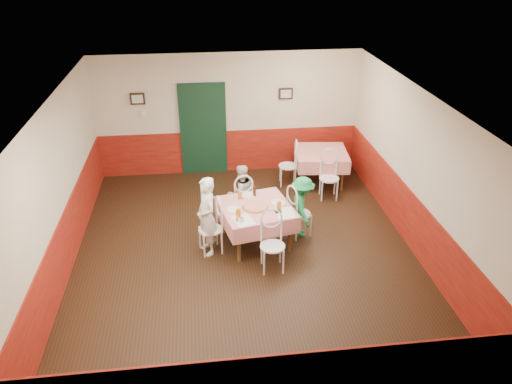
{
  "coord_description": "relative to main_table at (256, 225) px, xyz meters",
  "views": [
    {
      "loc": [
        -0.71,
        -7.42,
        5.06
      ],
      "look_at": [
        0.23,
        0.26,
        1.05
      ],
      "focal_mm": 35.0,
      "sensor_mm": 36.0,
      "label": 1
    }
  ],
  "objects": [
    {
      "name": "chair_left",
      "position": [
        -0.83,
        -0.18,
        0.08
      ],
      "size": [
        0.5,
        0.5,
        0.9
      ],
      "primitive_type": null,
      "rotation": [
        0.0,
        0.0,
        -1.35
      ],
      "color": "white",
      "rests_on": "ground"
    },
    {
      "name": "diner_left",
      "position": [
        -0.88,
        -0.19,
        0.35
      ],
      "size": [
        0.5,
        0.61,
        1.45
      ],
      "primitive_type": "imported",
      "rotation": [
        0.0,
        0.0,
        -1.24
      ],
      "color": "gray",
      "rests_on": "ground"
    },
    {
      "name": "plate_right",
      "position": [
        0.42,
        0.07,
        0.39
      ],
      "size": [
        0.3,
        0.3,
        0.01
      ],
      "primitive_type": "cylinder",
      "rotation": [
        0.0,
        0.0,
        0.21
      ],
      "color": "white",
      "rests_on": "main_table"
    },
    {
      "name": "menu_left",
      "position": [
        -0.27,
        -0.45,
        0.39
      ],
      "size": [
        0.42,
        0.48,
        0.0
      ],
      "primitive_type": "cube",
      "rotation": [
        0.0,
        0.0,
        0.35
      ],
      "color": "white",
      "rests_on": "main_table"
    },
    {
      "name": "picture_left",
      "position": [
        -2.23,
        3.19,
        1.48
      ],
      "size": [
        0.32,
        0.03,
        0.26
      ],
      "primitive_type": "cube",
      "color": "black",
      "rests_on": "back_wall"
    },
    {
      "name": "wainscot_left",
      "position": [
        -3.22,
        -0.26,
        0.12
      ],
      "size": [
        0.03,
        7.0,
        1.0
      ],
      "primitive_type": "cube",
      "color": "maroon",
      "rests_on": "ground"
    },
    {
      "name": "thermostat",
      "position": [
        -2.13,
        3.19,
        1.12
      ],
      "size": [
        0.1,
        0.03,
        0.1
      ],
      "primitive_type": "cube",
      "color": "white",
      "rests_on": "back_wall"
    },
    {
      "name": "shaker_c",
      "position": [
        -0.38,
        -0.47,
        0.43
      ],
      "size": [
        0.04,
        0.04,
        0.09
      ],
      "primitive_type": "cylinder",
      "rotation": [
        0.0,
        0.0,
        0.21
      ],
      "color": "#B23319",
      "rests_on": "main_table"
    },
    {
      "name": "second_table",
      "position": [
        1.76,
        2.32,
        0.0
      ],
      "size": [
        1.23,
        1.23,
        0.77
      ],
      "primitive_type": "cube",
      "rotation": [
        0.0,
        0.0,
        -0.11
      ],
      "color": "red",
      "rests_on": "ground"
    },
    {
      "name": "chair_far",
      "position": [
        -0.18,
        0.83,
        0.08
      ],
      "size": [
        0.47,
        0.47,
        0.9
      ],
      "primitive_type": null,
      "rotation": [
        0.0,
        0.0,
        3.27
      ],
      "color": "white",
      "rests_on": "ground"
    },
    {
      "name": "plate_far",
      "position": [
        -0.09,
        0.42,
        0.39
      ],
      "size": [
        0.3,
        0.3,
        0.01
      ],
      "primitive_type": "cylinder",
      "rotation": [
        0.0,
        0.0,
        0.21
      ],
      "color": "white",
      "rests_on": "main_table"
    },
    {
      "name": "wainscot_back",
      "position": [
        -0.23,
        3.23,
        0.12
      ],
      "size": [
        6.0,
        0.03,
        1.0
      ],
      "primitive_type": "cube",
      "color": "maroon",
      "rests_on": "ground"
    },
    {
      "name": "floor",
      "position": [
        -0.23,
        -0.26,
        -0.38
      ],
      "size": [
        7.0,
        7.0,
        0.0
      ],
      "primitive_type": "plane",
      "color": "black",
      "rests_on": "ground"
    },
    {
      "name": "glass_b",
      "position": [
        0.39,
        -0.14,
        0.46
      ],
      "size": [
        0.09,
        0.09,
        0.15
      ],
      "primitive_type": "cylinder",
      "rotation": [
        0.0,
        0.0,
        0.21
      ],
      "color": "#BF7219",
      "rests_on": "main_table"
    },
    {
      "name": "pizza",
      "position": [
        -0.02,
        -0.03,
        0.4
      ],
      "size": [
        0.52,
        0.52,
        0.03
      ],
      "primitive_type": "cylinder",
      "rotation": [
        0.0,
        0.0,
        0.21
      ],
      "color": "#B74723",
      "rests_on": "main_table"
    },
    {
      "name": "picture_right",
      "position": [
        1.07,
        3.19,
        1.48
      ],
      "size": [
        0.32,
        0.03,
        0.26
      ],
      "primitive_type": "cube",
      "color": "black",
      "rests_on": "back_wall"
    },
    {
      "name": "door",
      "position": [
        -0.83,
        3.19,
        0.68
      ],
      "size": [
        0.96,
        0.06,
        2.1
      ],
      "primitive_type": "cube",
      "color": "black",
      "rests_on": "ground"
    },
    {
      "name": "wainscot_right",
      "position": [
        2.75,
        -0.26,
        0.12
      ],
      "size": [
        0.03,
        7.0,
        1.0
      ],
      "primitive_type": "cube",
      "color": "maroon",
      "rests_on": "ground"
    },
    {
      "name": "glass_c",
      "position": [
        -0.26,
        0.33,
        0.45
      ],
      "size": [
        0.09,
        0.09,
        0.14
      ],
      "primitive_type": "cylinder",
      "rotation": [
        0.0,
        0.0,
        0.21
      ],
      "color": "#BF7219",
      "rests_on": "main_table"
    },
    {
      "name": "ceiling",
      "position": [
        -0.23,
        -0.26,
        2.42
      ],
      "size": [
        7.0,
        7.0,
        0.0
      ],
      "primitive_type": "plane",
      "color": "white",
      "rests_on": "back_wall"
    },
    {
      "name": "diner_far",
      "position": [
        -0.19,
        0.88,
        0.21
      ],
      "size": [
        0.69,
        0.63,
        1.17
      ],
      "primitive_type": "imported",
      "rotation": [
        0.0,
        0.0,
        3.54
      ],
      "color": "gray",
      "rests_on": "ground"
    },
    {
      "name": "glass_a",
      "position": [
        -0.34,
        -0.34,
        0.46
      ],
      "size": [
        0.1,
        0.1,
        0.16
      ],
      "primitive_type": "cylinder",
      "rotation": [
        0.0,
        0.0,
        0.21
      ],
      "color": "#BF7219",
      "rests_on": "main_table"
    },
    {
      "name": "back_wall",
      "position": [
        -0.23,
        3.24,
        1.02
      ],
      "size": [
        6.0,
        0.1,
        2.8
      ],
      "primitive_type": "cube",
      "color": "beige",
      "rests_on": "ground"
    },
    {
      "name": "chair_second_b",
      "position": [
        1.76,
        1.57,
        0.08
      ],
      "size": [
        0.46,
        0.46,
        0.9
      ],
      "primitive_type": null,
      "rotation": [
        0.0,
        0.0,
        -0.11
      ],
      "color": "white",
      "rests_on": "ground"
    },
    {
      "name": "main_table",
      "position": [
        0.0,
        0.0,
        0.0
      ],
      "size": [
        1.45,
        1.45,
        0.77
      ],
      "primitive_type": "cube",
      "rotation": [
        0.0,
        0.0,
        0.21
      ],
      "color": "red",
      "rests_on": "ground"
    },
    {
      "name": "chair_second_a",
      "position": [
        1.01,
        2.32,
        0.08
      ],
      "size": [
        0.46,
        0.46,
        0.9
      ],
      "primitive_type": null,
      "rotation": [
        0.0,
        0.0,
        -1.68
      ],
      "color": "white",
      "rests_on": "ground"
    },
    {
      "name": "menu_right",
      "position": [
        0.48,
        -0.29,
        0.39
      ],
      "size": [
        0.3,
        0.4,
        0.0
      ],
      "primitive_type": "cube",
      "rotation": [
        0.0,
        0.0,
        -0.0
      ],
      "color": "white",
      "rests_on": "main_table"
    },
    {
      "name": "chair_near",
      "position": [
        0.18,
        -0.83,
        0.08
      ],
      "size": [
        0.42,
        0.42,
        0.9
      ],
      "primitive_type": null,
      "rotation": [
        0.0,
        0.0,
        -0.0
      ],
      "color": "white",
      "rests_on": "ground"
    },
    {
      "name": "shaker_b",
      "position": [
        -0.29,
        -0.5,
        0.43
      ],
      "size": [
        0.04,
        0.04,
        0.09
      ],
      "primitive_type": "cylinder",
      "rotation": [
        0.0,
        0.0,
        0.21
      ],
      "color": "silver",
      "rests_on": "main_table"
    },
    {
      "name": "left_wall",
      "position": [
        -3.23,
        -0.26,
        1.02
      ],
      "size": [
        0.1,
        7.0,
        2.8
      ],
      "primitive_type": "cube",
      "color": "beige",
      "rests_on": "ground"
    },
    {
      "name": "shaker_a",
      "position": [
        -0.32,
        -0.52,
        0.43
      ],
      "size": [
        0.04,
        0.04,
        0.09
      ],
      "primitive_type": "cylinder",
      "rotation": [
        0.0,
        0.0,
        0.21
      ],
      "color": "silver",
      "rests_on": "main_table"
    },
    {
      "name": "front_wall",
      "position": [
        -0.23,
        -3.76,
        1.02
      ],
      "size": [
        6.0,
        0.1,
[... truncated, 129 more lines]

